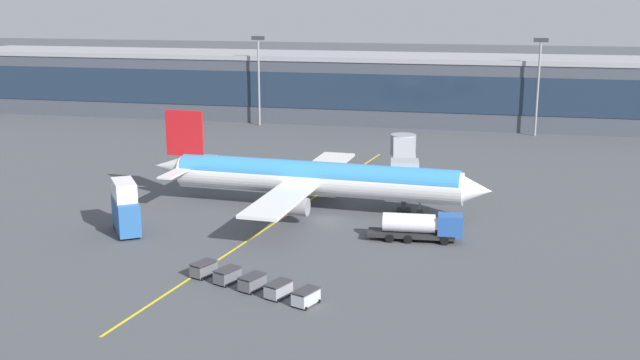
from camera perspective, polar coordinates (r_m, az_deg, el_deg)
The scene contains 14 objects.
ground_plane at distance 97.21m, azimuth 0.28°, elevation -2.93°, with size 700.00×700.00×0.00m, color #47494F.
apron_lead_in_line at distance 100.18m, azimuth -2.20°, elevation -2.43°, with size 0.30×80.00×0.01m, color yellow.
terminal_building at distance 172.50m, azimuth 4.23°, elevation 6.86°, with size 196.15×19.83×14.66m.
main_airliner at distance 100.71m, azimuth -0.46°, elevation 0.15°, with size 46.22×36.61×12.42m.
jet_bridge at distance 109.60m, azimuth 6.25°, elevation 1.71°, with size 6.24×21.99×6.90m.
fuel_tanker at distance 89.15m, azimuth 7.56°, elevation -3.43°, with size 10.94×3.23×3.25m.
catering_lift at distance 93.91m, azimuth -14.26°, elevation -2.02°, with size 5.91×7.02×6.30m.
baggage_cart_0 at distance 78.78m, azimuth -8.64°, elevation -6.54°, with size 2.43×3.04×1.48m.
baggage_cart_1 at distance 76.72m, azimuth -6.90°, elevation -7.05°, with size 2.43×3.04×1.48m.
baggage_cart_2 at distance 74.74m, azimuth -5.05°, elevation -7.57°, with size 2.43×3.04×1.48m.
baggage_cart_3 at distance 72.85m, azimuth -3.11°, elevation -8.12°, with size 2.43×3.04×1.48m.
baggage_cart_4 at distance 71.05m, azimuth -1.06°, elevation -8.68°, with size 2.43×3.04×1.48m.
apron_light_mast_0 at distance 158.56m, azimuth 15.94°, elevation 7.31°, with size 2.80×0.50×19.35m.
apron_light_mast_2 at distance 165.67m, azimuth -4.58°, elevation 7.98°, with size 2.80×0.50×19.04m.
Camera 1 is at (19.93, -90.98, 27.86)m, focal length 43.04 mm.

